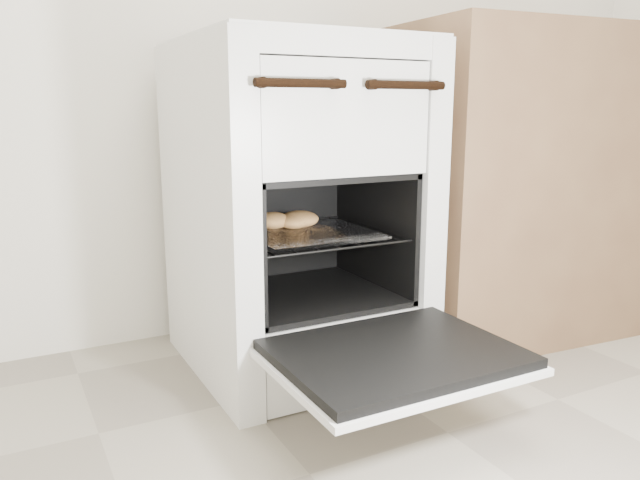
{
  "coord_description": "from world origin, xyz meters",
  "views": [
    {
      "loc": [
        -0.81,
        -0.26,
        0.69
      ],
      "look_at": [
        -0.12,
        1.06,
        0.37
      ],
      "focal_mm": 35.0,
      "sensor_mm": 36.0,
      "label": 1
    }
  ],
  "objects": [
    {
      "name": "stove",
      "position": [
        -0.12,
        1.19,
        0.41
      ],
      "size": [
        0.55,
        0.61,
        0.84
      ],
      "color": "silver",
      "rests_on": "ground"
    },
    {
      "name": "oven_door",
      "position": [
        -0.12,
        0.73,
        0.18
      ],
      "size": [
        0.49,
        0.38,
        0.03
      ],
      "color": "black",
      "rests_on": "stove"
    },
    {
      "name": "oven_rack",
      "position": [
        -0.12,
        1.13,
        0.37
      ],
      "size": [
        0.4,
        0.38,
        0.01
      ],
      "color": "black",
      "rests_on": "stove"
    },
    {
      "name": "foil_sheet",
      "position": [
        -0.12,
        1.12,
        0.37
      ],
      "size": [
        0.31,
        0.27,
        0.01
      ],
      "primitive_type": "cube",
      "color": "white",
      "rests_on": "oven_rack"
    },
    {
      "name": "baked_rolls",
      "position": [
        -0.14,
        1.19,
        0.4
      ],
      "size": [
        0.18,
        0.12,
        0.04
      ],
      "color": "#E2A25A",
      "rests_on": "foil_sheet"
    },
    {
      "name": "counter",
      "position": [
        0.69,
        1.2,
        0.46
      ],
      "size": [
        0.95,
        0.67,
        0.91
      ],
      "primitive_type": "cube",
      "rotation": [
        0.0,
        0.0,
        -0.07
      ],
      "color": "brown",
      "rests_on": "ground"
    }
  ]
}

